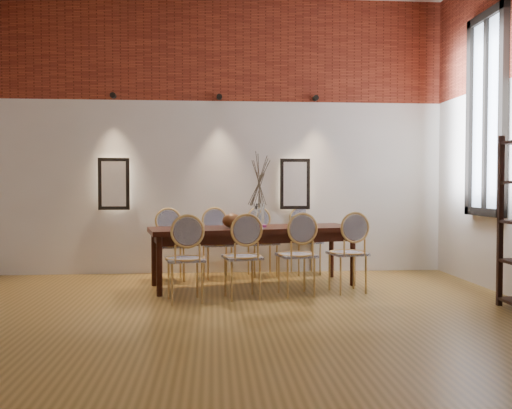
{
  "coord_description": "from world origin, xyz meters",
  "views": [
    {
      "loc": [
        0.11,
        -4.41,
        1.28
      ],
      "look_at": [
        0.62,
        2.02,
        1.05
      ],
      "focal_mm": 38.0,
      "sensor_mm": 36.0,
      "label": 1
    }
  ],
  "objects": [
    {
      "name": "floor",
      "position": [
        0.0,
        0.0,
        -0.01
      ],
      "size": [
        7.0,
        7.0,
        0.02
      ],
      "primitive_type": "cube",
      "color": "olive",
      "rests_on": "ground"
    },
    {
      "name": "wall_back",
      "position": [
        0.0,
        3.55,
        2.0
      ],
      "size": [
        7.0,
        0.1,
        4.0
      ],
      "primitive_type": "cube",
      "color": "silver",
      "rests_on": "ground"
    },
    {
      "name": "brick_band_back",
      "position": [
        0.0,
        3.48,
        3.25
      ],
      "size": [
        7.0,
        0.02,
        1.5
      ],
      "primitive_type": "cube",
      "color": "maroon",
      "rests_on": "ground"
    },
    {
      "name": "niche_left",
      "position": [
        -1.3,
        3.45,
        1.3
      ],
      "size": [
        0.36,
        0.06,
        0.66
      ],
      "primitive_type": "cube",
      "color": "#FFEAC6",
      "rests_on": "wall_back"
    },
    {
      "name": "niche_right",
      "position": [
        1.3,
        3.45,
        1.3
      ],
      "size": [
        0.36,
        0.06,
        0.66
      ],
      "primitive_type": "cube",
      "color": "#FFEAC6",
      "rests_on": "wall_back"
    },
    {
      "name": "spot_fixture_left",
      "position": [
        -1.3,
        3.42,
        2.55
      ],
      "size": [
        0.08,
        0.1,
        0.08
      ],
      "primitive_type": "cylinder",
      "rotation": [
        1.57,
        0.0,
        0.0
      ],
      "color": "black",
      "rests_on": "wall_back"
    },
    {
      "name": "spot_fixture_mid",
      "position": [
        0.2,
        3.42,
        2.55
      ],
      "size": [
        0.08,
        0.1,
        0.08
      ],
      "primitive_type": "cylinder",
      "rotation": [
        1.57,
        0.0,
        0.0
      ],
      "color": "black",
      "rests_on": "wall_back"
    },
    {
      "name": "spot_fixture_right",
      "position": [
        1.6,
        3.42,
        2.55
      ],
      "size": [
        0.08,
        0.1,
        0.08
      ],
      "primitive_type": "cylinder",
      "rotation": [
        1.57,
        0.0,
        0.0
      ],
      "color": "black",
      "rests_on": "wall_back"
    },
    {
      "name": "window_glass",
      "position": [
        3.46,
        2.0,
        2.15
      ],
      "size": [
        0.02,
        0.78,
        2.38
      ],
      "primitive_type": "cube",
      "color": "silver",
      "rests_on": "wall_right"
    },
    {
      "name": "window_frame",
      "position": [
        3.44,
        2.0,
        2.15
      ],
      "size": [
        0.08,
        0.9,
        2.5
      ],
      "primitive_type": "cube",
      "color": "black",
      "rests_on": "wall_right"
    },
    {
      "name": "window_mullion",
      "position": [
        3.44,
        2.0,
        2.15
      ],
      "size": [
        0.06,
        0.06,
        2.4
      ],
      "primitive_type": "cube",
      "color": "black",
      "rests_on": "wall_right"
    },
    {
      "name": "dining_table",
      "position": [
        0.62,
        2.42,
        0.38
      ],
      "size": [
        2.71,
        1.32,
        0.75
      ],
      "primitive_type": "cube",
      "rotation": [
        0.0,
        0.0,
        0.2
      ],
      "color": "black",
      "rests_on": "floor"
    },
    {
      "name": "chair_near_a",
      "position": [
        -0.2,
        1.55,
        0.47
      ],
      "size": [
        0.52,
        0.52,
        0.94
      ],
      "primitive_type": null,
      "rotation": [
        0.0,
        0.0,
        0.2
      ],
      "color": "tan",
      "rests_on": "floor"
    },
    {
      "name": "chair_near_b",
      "position": [
        0.43,
        1.67,
        0.47
      ],
      "size": [
        0.52,
        0.52,
        0.94
      ],
      "primitive_type": null,
      "rotation": [
        0.0,
        0.0,
        0.2
      ],
      "color": "tan",
      "rests_on": "floor"
    },
    {
      "name": "chair_near_c",
      "position": [
        1.07,
        1.8,
        0.47
      ],
      "size": [
        0.52,
        0.52,
        0.94
      ],
      "primitive_type": null,
      "rotation": [
        0.0,
        0.0,
        0.2
      ],
      "color": "tan",
      "rests_on": "floor"
    },
    {
      "name": "chair_near_d",
      "position": [
        1.71,
        1.93,
        0.47
      ],
      "size": [
        0.52,
        0.52,
        0.94
      ],
      "primitive_type": null,
      "rotation": [
        0.0,
        0.0,
        0.2
      ],
      "color": "tan",
      "rests_on": "floor"
    },
    {
      "name": "chair_far_a",
      "position": [
        -0.47,
        2.92,
        0.47
      ],
      "size": [
        0.52,
        0.52,
        0.94
      ],
      "primitive_type": null,
      "rotation": [
        0.0,
        0.0,
        3.34
      ],
      "color": "tan",
      "rests_on": "floor"
    },
    {
      "name": "chair_far_b",
      "position": [
        0.16,
        3.04,
        0.47
      ],
      "size": [
        0.52,
        0.52,
        0.94
      ],
      "primitive_type": null,
      "rotation": [
        0.0,
        0.0,
        3.34
      ],
      "color": "tan",
      "rests_on": "floor"
    },
    {
      "name": "chair_far_c",
      "position": [
        0.8,
        3.17,
        0.47
      ],
      "size": [
        0.52,
        0.52,
        0.94
      ],
      "primitive_type": null,
      "rotation": [
        0.0,
        0.0,
        3.34
      ],
      "color": "tan",
      "rests_on": "floor"
    },
    {
      "name": "chair_far_d",
      "position": [
        1.44,
        3.3,
        0.47
      ],
      "size": [
        0.52,
        0.52,
        0.94
      ],
      "primitive_type": null,
      "rotation": [
        0.0,
        0.0,
        3.34
      ],
      "color": "tan",
      "rests_on": "floor"
    },
    {
      "name": "vase",
      "position": [
        0.69,
        2.44,
        0.9
      ],
      "size": [
        0.14,
        0.14,
        0.3
      ],
      "primitive_type": "cylinder",
      "color": "silver",
      "rests_on": "dining_table"
    },
    {
      "name": "dried_branches",
      "position": [
        0.69,
        2.44,
        1.35
      ],
      "size": [
        0.5,
        0.5,
        0.7
      ],
      "primitive_type": null,
      "color": "#4D4330",
      "rests_on": "vase"
    },
    {
      "name": "bowl",
      "position": [
        0.34,
        2.32,
        0.84
      ],
      "size": [
        0.24,
        0.24,
        0.18
      ],
      "primitive_type": "ellipsoid",
      "color": "brown",
      "rests_on": "dining_table"
    },
    {
      "name": "book",
      "position": [
        0.63,
        2.41,
        0.77
      ],
      "size": [
        0.29,
        0.23,
        0.03
      ],
      "primitive_type": "cube",
      "rotation": [
        0.0,
        0.0,
        0.2
      ],
      "color": "#8B2962",
      "rests_on": "dining_table"
    }
  ]
}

